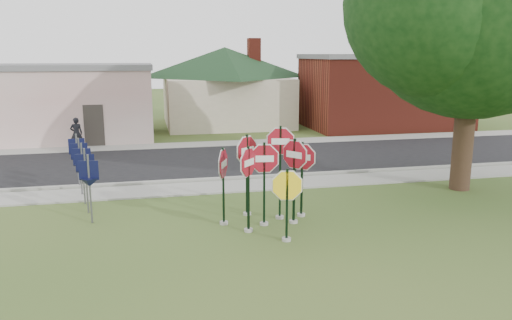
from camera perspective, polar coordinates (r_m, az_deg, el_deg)
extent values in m
plane|color=#33511E|center=(13.14, 3.23, -9.14)|extent=(120.00, 120.00, 0.00)
cube|color=gray|center=(18.23, -1.46, -2.96)|extent=(60.00, 1.60, 0.06)
cube|color=black|center=(22.54, -3.66, -0.10)|extent=(60.00, 7.00, 0.04)
cube|color=gray|center=(26.72, -5.10, 1.81)|extent=(60.00, 1.60, 0.06)
cube|color=gray|center=(19.17, -2.04, -2.09)|extent=(60.00, 0.20, 0.14)
cylinder|color=#9B9791|center=(14.22, 0.92, -7.28)|extent=(0.24, 0.24, 0.08)
cube|color=black|center=(13.88, 0.94, -2.80)|extent=(0.07, 0.06, 2.37)
cylinder|color=white|center=(13.71, 0.95, 0.16)|extent=(1.13, 0.17, 1.14)
cylinder|color=maroon|center=(13.71, 0.95, 0.16)|extent=(1.05, 0.16, 1.05)
cube|color=white|center=(13.71, 0.95, 0.16)|extent=(0.52, 0.08, 0.18)
cylinder|color=#9B9791|center=(13.09, 3.50, -9.03)|extent=(0.24, 0.24, 0.08)
cube|color=black|center=(12.79, 3.55, -5.19)|extent=(0.07, 0.06, 1.92)
cylinder|color=white|center=(12.65, 3.58, -2.94)|extent=(1.08, 0.23, 1.10)
cylinder|color=yellow|center=(12.65, 3.58, -2.94)|extent=(1.00, 0.22, 1.02)
cylinder|color=#9B9791|center=(13.72, -0.86, -8.01)|extent=(0.24, 0.24, 0.08)
cube|color=black|center=(13.37, -0.88, -3.40)|extent=(0.08, 0.08, 2.37)
cylinder|color=white|center=(13.19, -0.89, -0.28)|extent=(0.72, 0.85, 1.10)
cylinder|color=maroon|center=(13.19, -0.89, -0.28)|extent=(0.68, 0.79, 1.02)
cube|color=white|center=(13.19, -0.89, -0.28)|extent=(0.34, 0.39, 0.18)
cylinder|color=#9B9791|center=(14.42, 4.31, -7.03)|extent=(0.24, 0.24, 0.08)
cube|color=black|center=(14.08, 4.39, -2.46)|extent=(0.08, 0.08, 2.45)
cylinder|color=white|center=(13.91, 4.44, 0.62)|extent=(0.70, 0.92, 1.14)
cylinder|color=maroon|center=(13.91, 4.44, 0.62)|extent=(0.65, 0.86, 1.06)
cube|color=white|center=(13.91, 4.44, 0.62)|extent=(0.32, 0.43, 0.18)
cylinder|color=#9B9791|center=(14.78, 2.72, -6.53)|extent=(0.24, 0.24, 0.08)
cube|color=black|center=(14.41, 2.77, -1.50)|extent=(0.07, 0.06, 2.75)
cylinder|color=white|center=(14.22, 2.81, 2.15)|extent=(1.09, 0.28, 1.11)
cylinder|color=maroon|center=(14.22, 2.81, 2.15)|extent=(1.01, 0.26, 1.03)
cube|color=white|center=(14.22, 2.81, 2.15)|extent=(0.50, 0.13, 0.18)
cylinder|color=#9B9791|center=(15.07, -1.02, -6.15)|extent=(0.24, 0.24, 0.08)
cube|color=black|center=(14.75, -1.04, -1.76)|extent=(0.08, 0.08, 2.45)
cylinder|color=white|center=(14.58, -1.05, 1.13)|extent=(0.94, 0.73, 1.18)
cylinder|color=maroon|center=(14.58, -1.05, 1.13)|extent=(0.88, 0.68, 1.09)
cube|color=white|center=(14.58, -1.05, 1.13)|extent=(0.44, 0.34, 0.19)
cylinder|color=#9B9791|center=(15.03, 5.18, -6.25)|extent=(0.24, 0.24, 0.08)
cube|color=black|center=(14.73, 5.26, -2.24)|extent=(0.08, 0.08, 2.25)
cylinder|color=white|center=(14.57, 5.31, 0.35)|extent=(0.90, 0.66, 1.11)
cylinder|color=maroon|center=(14.57, 5.31, 0.35)|extent=(0.84, 0.62, 1.02)
cube|color=white|center=(14.57, 5.31, 0.35)|extent=(0.42, 0.31, 0.18)
cylinder|color=#9B9791|center=(14.30, -3.69, -7.18)|extent=(0.24, 0.24, 0.08)
cube|color=black|center=(13.99, -3.74, -3.03)|extent=(0.07, 0.07, 2.22)
cylinder|color=white|center=(13.84, -3.78, -0.44)|extent=(0.48, 1.07, 1.16)
cylinder|color=maroon|center=(13.84, -3.78, -0.44)|extent=(0.45, 1.00, 1.08)
cube|color=white|center=(13.84, -3.78, -0.44)|extent=(0.22, 0.50, 0.19)
cube|color=#59595E|center=(14.85, -18.45, -3.19)|extent=(0.05, 0.05, 2.00)
cube|color=black|center=(14.73, -18.59, -1.12)|extent=(0.55, 0.13, 0.55)
cone|color=black|center=(14.81, -18.50, -2.44)|extent=(0.65, 0.65, 0.25)
cube|color=#59595E|center=(15.84, -18.82, -2.29)|extent=(0.05, 0.05, 2.00)
cube|color=black|center=(15.72, -18.95, -0.35)|extent=(0.55, 0.09, 0.55)
cone|color=black|center=(15.79, -18.87, -1.59)|extent=(0.62, 0.62, 0.25)
cube|color=#59595E|center=(16.83, -19.15, -1.49)|extent=(0.05, 0.05, 2.00)
cube|color=black|center=(16.72, -19.27, 0.34)|extent=(0.55, 0.05, 0.55)
cone|color=black|center=(16.79, -19.19, -0.83)|extent=(0.58, 0.58, 0.25)
cube|color=#59595E|center=(17.82, -19.44, -0.79)|extent=(0.05, 0.05, 2.00)
cube|color=black|center=(17.72, -19.56, 0.95)|extent=(0.55, 0.05, 0.55)
cone|color=black|center=(17.78, -19.48, -0.16)|extent=(0.58, 0.58, 0.25)
cube|color=#59595E|center=(18.82, -19.70, -0.16)|extent=(0.05, 0.05, 2.00)
cube|color=black|center=(18.72, -19.81, 1.49)|extent=(0.55, 0.09, 0.55)
cone|color=black|center=(18.78, -19.74, 0.44)|extent=(0.62, 0.62, 0.25)
cube|color=silver|center=(30.44, -23.27, 5.87)|extent=(12.00, 6.00, 4.00)
cube|color=slate|center=(30.32, -23.60, 9.72)|extent=(12.20, 6.20, 0.30)
cube|color=#332D28|center=(27.18, -18.01, 3.72)|extent=(1.00, 0.10, 2.20)
cube|color=beige|center=(34.35, -3.52, 6.74)|extent=(8.00, 8.00, 3.20)
pyramid|color=#15311A|center=(34.21, -3.60, 12.75)|extent=(11.60, 11.60, 2.00)
cube|color=maroon|center=(34.58, -0.24, 12.44)|extent=(0.80, 0.80, 1.60)
cube|color=maroon|center=(34.05, 14.46, 7.44)|extent=(10.00, 6.00, 4.50)
cube|color=slate|center=(33.96, 14.67, 11.39)|extent=(10.20, 6.20, 0.30)
cube|color=white|center=(30.50, 13.62, 7.65)|extent=(2.00, 0.08, 0.90)
cylinder|color=#311E15|center=(18.88, 22.79, 4.47)|extent=(0.70, 0.70, 5.13)
cylinder|color=#311E15|center=(45.59, 21.51, 7.73)|extent=(0.50, 0.50, 4.00)
sphere|color=black|center=(45.52, 21.86, 12.25)|extent=(5.60, 5.60, 5.60)
imported|color=black|center=(26.47, -19.84, 2.87)|extent=(0.64, 0.47, 1.61)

